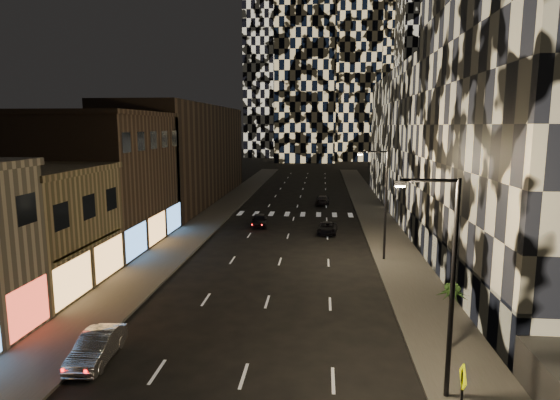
% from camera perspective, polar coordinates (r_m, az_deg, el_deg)
% --- Properties ---
extents(sidewalk_left, '(4.00, 120.00, 0.15)m').
position_cam_1_polar(sidewalk_left, '(60.79, -7.62, -1.49)').
color(sidewalk_left, '#47443F').
rests_on(sidewalk_left, ground).
extents(sidewalk_right, '(4.00, 120.00, 0.15)m').
position_cam_1_polar(sidewalk_right, '(59.67, 11.47, -1.79)').
color(sidewalk_right, '#47443F').
rests_on(sidewalk_right, ground).
extents(curb_left, '(0.20, 120.00, 0.15)m').
position_cam_1_polar(curb_left, '(60.37, -5.67, -1.53)').
color(curb_left, '#4C4C47').
rests_on(curb_left, ground).
extents(curb_right, '(0.20, 120.00, 0.15)m').
position_cam_1_polar(curb_right, '(59.47, 9.46, -1.77)').
color(curb_right, '#4C4C47').
rests_on(curb_right, ground).
extents(retail_tan, '(10.00, 10.00, 8.00)m').
position_cam_1_polar(retail_tan, '(36.37, -29.10, -3.40)').
color(retail_tan, '#897952').
rests_on(retail_tan, ground).
extents(retail_brown, '(10.00, 15.00, 12.00)m').
position_cam_1_polar(retail_brown, '(46.76, -20.71, 2.18)').
color(retail_brown, '#483629').
rests_on(retail_brown, ground).
extents(retail_filler_left, '(10.00, 40.00, 14.00)m').
position_cam_1_polar(retail_filler_left, '(71.36, -11.47, 5.57)').
color(retail_filler_left, '#483629').
rests_on(retail_filler_left, ground).
extents(midrise_base, '(0.60, 25.00, 3.00)m').
position_cam_1_polar(midrise_base, '(35.29, 19.77, -7.32)').
color(midrise_base, '#383838').
rests_on(midrise_base, ground).
extents(midrise_filler_right, '(16.00, 40.00, 18.00)m').
position_cam_1_polar(midrise_filler_right, '(67.37, 19.61, 6.74)').
color(midrise_filler_right, '#232326').
rests_on(midrise_filler_right, ground).
extents(tower_center_low, '(18.00, 18.00, 95.00)m').
position_cam_1_polar(tower_center_low, '(152.75, 3.29, 22.83)').
color(tower_center_low, black).
rests_on(tower_center_low, ground).
extents(streetlight_near, '(2.55, 0.25, 9.00)m').
position_cam_1_polar(streetlight_near, '(19.78, 19.69, -8.46)').
color(streetlight_near, black).
rests_on(streetlight_near, sidewalk_right).
extents(streetlight_far, '(2.55, 0.25, 9.00)m').
position_cam_1_polar(streetlight_far, '(39.01, 12.45, 0.34)').
color(streetlight_far, black).
rests_on(streetlight_far, sidewalk_right).
extents(car_silver_parked, '(1.71, 4.29, 1.39)m').
position_cam_1_polar(car_silver_parked, '(24.92, -21.44, -16.36)').
color(car_silver_parked, '#939297').
rests_on(car_silver_parked, ground).
extents(car_dark_midlane, '(2.11, 4.29, 1.41)m').
position_cam_1_polar(car_dark_midlane, '(52.09, -2.51, -2.49)').
color(car_dark_midlane, black).
rests_on(car_dark_midlane, ground).
extents(car_dark_oncoming, '(1.92, 4.47, 1.28)m').
position_cam_1_polar(car_dark_oncoming, '(66.79, 5.23, -0.00)').
color(car_dark_oncoming, black).
rests_on(car_dark_oncoming, ground).
extents(car_dark_rightlane, '(2.22, 4.23, 1.14)m').
position_cam_1_polar(car_dark_rightlane, '(48.97, 5.80, -3.43)').
color(car_dark_rightlane, black).
rests_on(car_dark_rightlane, ground).
extents(ped_sign, '(0.14, 0.98, 2.95)m').
position_cam_1_polar(ped_sign, '(18.44, 21.32, -20.64)').
color(ped_sign, black).
rests_on(ped_sign, sidewalk_right).
extents(palm_tree, '(1.70, 1.68, 3.32)m').
position_cam_1_polar(palm_tree, '(24.82, 20.24, -10.90)').
color(palm_tree, '#47331E').
rests_on(palm_tree, sidewalk_right).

